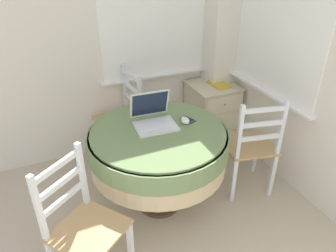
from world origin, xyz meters
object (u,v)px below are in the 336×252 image
(round_dining_table, at_px, (158,146))
(cell_phone, at_px, (188,120))
(dining_chair_near_right_window, at_px, (250,147))
(corner_cabinet, at_px, (212,112))
(book_on_cabinet, at_px, (219,84))
(laptop, at_px, (154,118))
(computer_mouse, at_px, (185,120))
(dining_chair_camera_near, at_px, (83,227))
(dining_chair_near_back_window, at_px, (122,118))

(round_dining_table, height_order, cell_phone, cell_phone)
(dining_chair_near_right_window, relative_size, corner_cabinet, 1.43)
(book_on_cabinet, bearing_deg, dining_chair_near_right_window, -102.63)
(round_dining_table, relative_size, dining_chair_near_right_window, 1.16)
(round_dining_table, distance_m, laptop, 0.23)
(laptop, xyz_separation_m, cell_phone, (0.28, -0.05, -0.05))
(dining_chair_near_right_window, bearing_deg, round_dining_table, 171.13)
(cell_phone, bearing_deg, computer_mouse, -142.40)
(cell_phone, relative_size, dining_chair_near_right_window, 0.14)
(computer_mouse, relative_size, dining_chair_camera_near, 0.10)
(laptop, height_order, dining_chair_near_back_window, laptop)
(laptop, height_order, dining_chair_near_right_window, laptop)
(computer_mouse, distance_m, dining_chair_near_back_window, 0.92)
(dining_chair_near_right_window, xyz_separation_m, book_on_cabinet, (0.19, 0.87, 0.22))
(laptop, height_order, corner_cabinet, laptop)
(cell_phone, bearing_deg, round_dining_table, -169.81)
(dining_chair_camera_near, bearing_deg, corner_cabinet, 36.40)
(dining_chair_near_back_window, xyz_separation_m, corner_cabinet, (1.02, -0.04, -0.13))
(round_dining_table, xyz_separation_m, dining_chair_near_back_window, (-0.06, 0.82, -0.15))
(round_dining_table, distance_m, dining_chair_camera_near, 0.84)
(dining_chair_near_back_window, relative_size, dining_chair_camera_near, 1.00)
(dining_chair_camera_near, bearing_deg, laptop, 38.06)
(dining_chair_camera_near, height_order, book_on_cabinet, dining_chair_camera_near)
(laptop, distance_m, computer_mouse, 0.25)
(dining_chair_near_back_window, height_order, dining_chair_camera_near, same)
(corner_cabinet, bearing_deg, laptop, -144.87)
(computer_mouse, height_order, corner_cabinet, computer_mouse)
(computer_mouse, height_order, dining_chair_camera_near, dining_chair_camera_near)
(laptop, distance_m, book_on_cabinet, 1.19)
(dining_chair_near_right_window, height_order, book_on_cabinet, dining_chair_near_right_window)
(dining_chair_camera_near, distance_m, corner_cabinet, 2.06)
(round_dining_table, height_order, dining_chair_near_back_window, dining_chair_near_back_window)
(cell_phone, relative_size, dining_chair_near_back_window, 0.14)
(cell_phone, relative_size, book_on_cabinet, 0.53)
(laptop, distance_m, dining_chair_near_back_window, 0.80)
(dining_chair_near_back_window, bearing_deg, cell_phone, -65.88)
(dining_chair_near_right_window, relative_size, book_on_cabinet, 3.83)
(round_dining_table, xyz_separation_m, dining_chair_near_right_window, (0.81, -0.13, -0.15))
(dining_chair_camera_near, relative_size, book_on_cabinet, 3.83)
(round_dining_table, bearing_deg, dining_chair_near_back_window, 94.37)
(dining_chair_near_right_window, xyz_separation_m, corner_cabinet, (0.15, 0.90, -0.13))
(round_dining_table, distance_m, cell_phone, 0.32)
(round_dining_table, bearing_deg, book_on_cabinet, 36.42)
(cell_phone, bearing_deg, dining_chair_near_back_window, 114.12)
(dining_chair_camera_near, bearing_deg, round_dining_table, 32.57)
(dining_chair_camera_near, relative_size, corner_cabinet, 1.43)
(dining_chair_near_back_window, distance_m, dining_chair_near_right_window, 1.29)
(dining_chair_near_back_window, bearing_deg, computer_mouse, -69.48)
(corner_cabinet, relative_size, book_on_cabinet, 2.69)
(cell_phone, relative_size, dining_chair_camera_near, 0.14)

